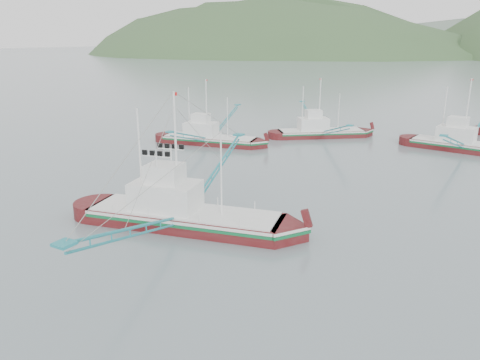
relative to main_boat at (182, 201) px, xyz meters
The scene contains 6 objects.
ground 4.25m from the main_boat, 37.74° to the right, with size 1200.00×1200.00×0.00m, color slate.
main_boat is the anchor object (origin of this frame).
bg_boat_right 41.58m from the main_boat, 67.14° to the left, with size 13.80×24.30×9.88m.
bg_boat_far 37.62m from the main_boat, 94.61° to the left, with size 17.27×19.95×9.17m.
bg_boat_left 29.16m from the main_boat, 119.82° to the left, with size 13.30×23.06×9.44m.
headland_left 399.13m from the main_boat, 116.33° to the left, with size 448.00×308.00×210.00m, color #325129.
Camera 1 is at (17.72, -24.49, 13.95)m, focal length 35.00 mm.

